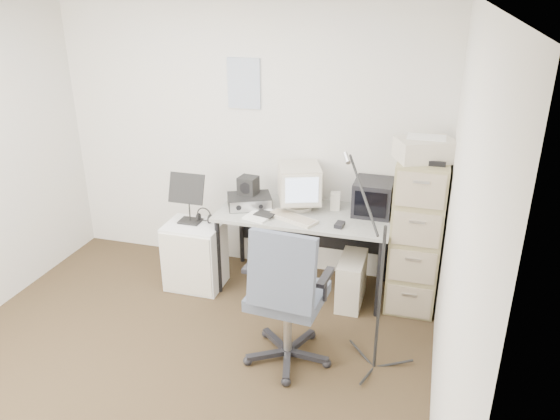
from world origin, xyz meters
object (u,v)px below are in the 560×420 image
(office_chair, at_px, (288,293))
(side_cart, at_px, (195,255))
(filing_cabinet, at_px, (416,233))
(desk, at_px, (304,250))

(office_chair, height_order, side_cart, office_chair)
(office_chair, bearing_deg, filing_cabinet, 57.53)
(desk, relative_size, office_chair, 1.34)
(office_chair, distance_m, side_cart, 1.36)
(filing_cabinet, bearing_deg, office_chair, -127.37)
(filing_cabinet, bearing_deg, desk, -178.19)
(filing_cabinet, xyz_separation_m, side_cart, (-1.90, -0.28, -0.35))
(filing_cabinet, relative_size, desk, 0.87)
(desk, xyz_separation_m, office_chair, (0.13, -1.04, 0.20))
(filing_cabinet, bearing_deg, side_cart, -171.66)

